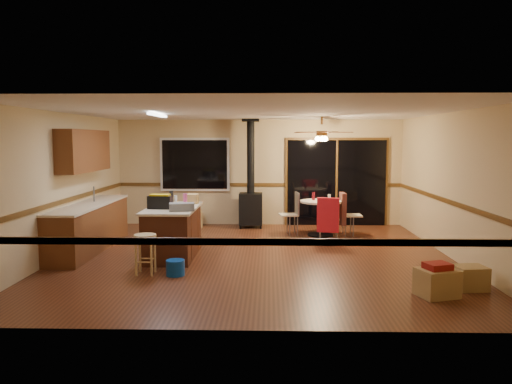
{
  "coord_description": "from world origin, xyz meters",
  "views": [
    {
      "loc": [
        0.24,
        -8.84,
        2.11
      ],
      "look_at": [
        0.0,
        0.3,
        1.15
      ],
      "focal_mm": 35.0,
      "sensor_mm": 36.0,
      "label": 1
    }
  ],
  "objects_px": {
    "toolbox_black": "(160,202)",
    "box_corner_a": "(437,283)",
    "blue_bucket": "(175,268)",
    "box_under_window": "(192,219)",
    "wood_stove": "(251,197)",
    "dining_table": "(321,212)",
    "toolbox_grey": "(182,207)",
    "box_corner_b": "(471,278)",
    "chair_right": "(344,209)",
    "kitchen_island": "(173,232)",
    "chair_near": "(328,215)",
    "bar_stool": "(146,254)",
    "chair_left": "(293,208)"
  },
  "relations": [
    {
      "from": "toolbox_black",
      "to": "blue_bucket",
      "type": "height_order",
      "value": "toolbox_black"
    },
    {
      "from": "toolbox_black",
      "to": "chair_near",
      "type": "xyz_separation_m",
      "value": [
        3.12,
        1.32,
        -0.42
      ]
    },
    {
      "from": "toolbox_black",
      "to": "box_under_window",
      "type": "relative_size",
      "value": 0.85
    },
    {
      "from": "bar_stool",
      "to": "kitchen_island",
      "type": "bearing_deg",
      "value": 80.61
    },
    {
      "from": "kitchen_island",
      "to": "blue_bucket",
      "type": "bearing_deg",
      "value": -77.46
    },
    {
      "from": "kitchen_island",
      "to": "dining_table",
      "type": "xyz_separation_m",
      "value": [
        2.88,
        2.04,
        0.08
      ]
    },
    {
      "from": "dining_table",
      "to": "box_corner_b",
      "type": "bearing_deg",
      "value": -66.24
    },
    {
      "from": "toolbox_black",
      "to": "box_corner_a",
      "type": "relative_size",
      "value": 0.83
    },
    {
      "from": "box_under_window",
      "to": "chair_left",
      "type": "bearing_deg",
      "value": -21.57
    },
    {
      "from": "kitchen_island",
      "to": "chair_near",
      "type": "xyz_separation_m",
      "value": [
        2.94,
        1.16,
        0.14
      ]
    },
    {
      "from": "bar_stool",
      "to": "blue_bucket",
      "type": "height_order",
      "value": "bar_stool"
    },
    {
      "from": "toolbox_grey",
      "to": "box_corner_a",
      "type": "distance_m",
      "value": 4.24
    },
    {
      "from": "dining_table",
      "to": "box_corner_b",
      "type": "height_order",
      "value": "dining_table"
    },
    {
      "from": "toolbox_grey",
      "to": "box_corner_b",
      "type": "bearing_deg",
      "value": -18.5
    },
    {
      "from": "bar_stool",
      "to": "box_corner_b",
      "type": "height_order",
      "value": "bar_stool"
    },
    {
      "from": "dining_table",
      "to": "chair_left",
      "type": "bearing_deg",
      "value": 169.13
    },
    {
      "from": "wood_stove",
      "to": "dining_table",
      "type": "distance_m",
      "value": 1.88
    },
    {
      "from": "toolbox_black",
      "to": "chair_left",
      "type": "bearing_deg",
      "value": 43.2
    },
    {
      "from": "box_corner_b",
      "to": "box_under_window",
      "type": "bearing_deg",
      "value": 133.48
    },
    {
      "from": "wood_stove",
      "to": "bar_stool",
      "type": "bearing_deg",
      "value": -109.41
    },
    {
      "from": "wood_stove",
      "to": "toolbox_black",
      "type": "xyz_separation_m",
      "value": [
        -1.48,
        -3.21,
        0.28
      ]
    },
    {
      "from": "chair_right",
      "to": "box_corner_b",
      "type": "distance_m",
      "value": 4.16
    },
    {
      "from": "blue_bucket",
      "to": "box_under_window",
      "type": "height_order",
      "value": "box_under_window"
    },
    {
      "from": "chair_left",
      "to": "wood_stove",
      "type": "bearing_deg",
      "value": 137.45
    },
    {
      "from": "chair_right",
      "to": "dining_table",
      "type": "bearing_deg",
      "value": -174.65
    },
    {
      "from": "bar_stool",
      "to": "chair_left",
      "type": "distance_m",
      "value": 4.18
    },
    {
      "from": "chair_near",
      "to": "toolbox_black",
      "type": "bearing_deg",
      "value": -157.07
    },
    {
      "from": "chair_right",
      "to": "box_under_window",
      "type": "xyz_separation_m",
      "value": [
        -3.52,
        1.02,
        -0.4
      ]
    },
    {
      "from": "chair_left",
      "to": "box_corner_a",
      "type": "distance_m",
      "value": 4.71
    },
    {
      "from": "wood_stove",
      "to": "toolbox_black",
      "type": "distance_m",
      "value": 3.55
    },
    {
      "from": "kitchen_island",
      "to": "dining_table",
      "type": "height_order",
      "value": "kitchen_island"
    },
    {
      "from": "bar_stool",
      "to": "box_corner_a",
      "type": "relative_size",
      "value": 1.29
    },
    {
      "from": "box_under_window",
      "to": "toolbox_grey",
      "type": "bearing_deg",
      "value": -84.02
    },
    {
      "from": "toolbox_grey",
      "to": "bar_stool",
      "type": "xyz_separation_m",
      "value": [
        -0.45,
        -0.78,
        -0.65
      ]
    },
    {
      "from": "dining_table",
      "to": "box_under_window",
      "type": "height_order",
      "value": "dining_table"
    },
    {
      "from": "kitchen_island",
      "to": "bar_stool",
      "type": "bearing_deg",
      "value": -99.39
    },
    {
      "from": "wood_stove",
      "to": "box_under_window",
      "type": "relative_size",
      "value": 5.24
    },
    {
      "from": "toolbox_grey",
      "to": "chair_near",
      "type": "bearing_deg",
      "value": 30.4
    },
    {
      "from": "kitchen_island",
      "to": "toolbox_black",
      "type": "bearing_deg",
      "value": -138.21
    },
    {
      "from": "chair_near",
      "to": "box_under_window",
      "type": "relative_size",
      "value": 1.45
    },
    {
      "from": "box_corner_b",
      "to": "kitchen_island",
      "type": "bearing_deg",
      "value": 157.78
    },
    {
      "from": "toolbox_black",
      "to": "box_corner_b",
      "type": "height_order",
      "value": "toolbox_black"
    },
    {
      "from": "chair_left",
      "to": "chair_near",
      "type": "distance_m",
      "value": 1.19
    },
    {
      "from": "box_corner_b",
      "to": "wood_stove",
      "type": "bearing_deg",
      "value": 123.79
    },
    {
      "from": "toolbox_grey",
      "to": "chair_right",
      "type": "relative_size",
      "value": 0.6
    },
    {
      "from": "kitchen_island",
      "to": "blue_bucket",
      "type": "relative_size",
      "value": 5.73
    },
    {
      "from": "wood_stove",
      "to": "bar_stool",
      "type": "xyz_separation_m",
      "value": [
        -1.5,
        -4.26,
        -0.41
      ]
    },
    {
      "from": "bar_stool",
      "to": "chair_near",
      "type": "xyz_separation_m",
      "value": [
        3.14,
        2.36,
        0.28
      ]
    },
    {
      "from": "toolbox_black",
      "to": "chair_left",
      "type": "xyz_separation_m",
      "value": [
        2.46,
        2.31,
        -0.42
      ]
    },
    {
      "from": "chair_left",
      "to": "box_corner_b",
      "type": "xyz_separation_m",
      "value": [
        2.32,
        -4.03,
        -0.42
      ]
    }
  ]
}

